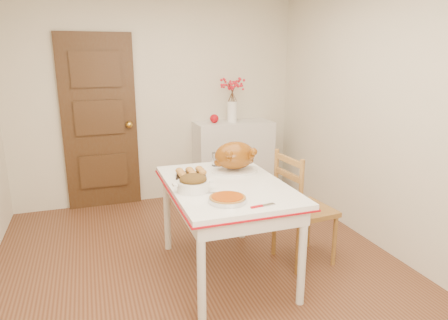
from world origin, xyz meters
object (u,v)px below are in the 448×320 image
object	(u,v)px
pumpkin_pie	(228,198)
kitchen_table	(226,229)
sideboard	(233,159)
chair_oak	(305,207)
turkey_platter	(235,157)

from	to	relation	value
pumpkin_pie	kitchen_table	bearing A→B (deg)	72.13
sideboard	pumpkin_pie	bearing A→B (deg)	-111.34
kitchen_table	chair_oak	xyz separation A→B (m)	(0.74, -0.01, 0.10)
sideboard	kitchen_table	distance (m)	1.95
chair_oak	turkey_platter	world-z (taller)	turkey_platter
turkey_platter	pumpkin_pie	size ratio (longest dim) A/B	1.57
kitchen_table	turkey_platter	xyz separation A→B (m)	(0.18, 0.28, 0.54)
chair_oak	pumpkin_pie	size ratio (longest dim) A/B	3.78
pumpkin_pie	chair_oak	bearing A→B (deg)	24.39
kitchen_table	turkey_platter	world-z (taller)	turkey_platter
chair_oak	turkey_platter	size ratio (longest dim) A/B	2.41
sideboard	turkey_platter	bearing A→B (deg)	-109.94
kitchen_table	chair_oak	world-z (taller)	chair_oak
sideboard	chair_oak	distance (m)	1.81
chair_oak	turkey_platter	xyz separation A→B (m)	(-0.56, 0.29, 0.44)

